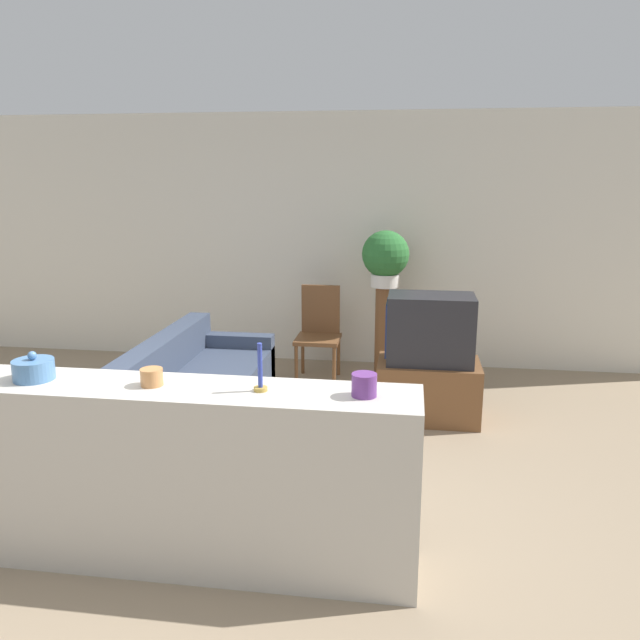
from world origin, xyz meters
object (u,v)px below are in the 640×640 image
at_px(television, 430,329).
at_px(wooden_chair, 319,329).
at_px(couch, 196,395).
at_px(potted_plant, 385,256).
at_px(decorative_bowl, 34,369).

bearing_deg(television, wooden_chair, 138.71).
relative_size(couch, potted_plant, 3.40).
height_order(couch, decorative_bowl, decorative_bowl).
bearing_deg(potted_plant, decorative_bowl, -116.66).
relative_size(television, decorative_bowl, 3.42).
height_order(couch, television, television).
distance_m(couch, decorative_bowl, 1.94).
height_order(couch, wooden_chair, wooden_chair).
relative_size(potted_plant, decorative_bowl, 2.69).
distance_m(couch, wooden_chair, 1.68).
bearing_deg(television, decorative_bowl, -133.44).
xyz_separation_m(television, wooden_chair, (-1.08, 0.95, -0.28)).
bearing_deg(couch, decorative_bowl, -97.91).
height_order(couch, potted_plant, potted_plant).
xyz_separation_m(couch, wooden_chair, (0.81, 1.45, 0.23)).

